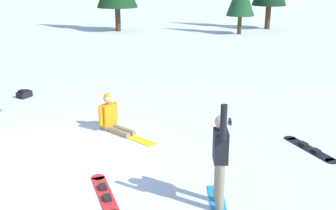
{
  "coord_description": "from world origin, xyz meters",
  "views": [
    {
      "loc": [
        5.18,
        -6.97,
        4.02
      ],
      "look_at": [
        1.89,
        1.95,
        1.0
      ],
      "focal_mm": 44.55,
      "sensor_mm": 36.0,
      "label": 1
    }
  ],
  "objects_px": {
    "snowboarder_midground": "(113,118)",
    "backpack_black": "(24,94)",
    "snowboarder_foreground": "(220,158)",
    "loose_snowboard_near_left": "(309,149)",
    "loose_snowboard_near_right": "(105,194)"
  },
  "relations": [
    {
      "from": "backpack_black",
      "to": "snowboarder_foreground",
      "type": "bearing_deg",
      "value": -29.86
    },
    {
      "from": "loose_snowboard_near_left",
      "to": "backpack_black",
      "type": "relative_size",
      "value": 2.69
    },
    {
      "from": "loose_snowboard_near_right",
      "to": "backpack_black",
      "type": "bearing_deg",
      "value": 139.69
    },
    {
      "from": "loose_snowboard_near_left",
      "to": "backpack_black",
      "type": "bearing_deg",
      "value": 172.39
    },
    {
      "from": "snowboarder_midground",
      "to": "backpack_black",
      "type": "relative_size",
      "value": 3.31
    },
    {
      "from": "snowboarder_foreground",
      "to": "loose_snowboard_near_right",
      "type": "distance_m",
      "value": 2.33
    },
    {
      "from": "snowboarder_foreground",
      "to": "loose_snowboard_near_left",
      "type": "bearing_deg",
      "value": 66.1
    },
    {
      "from": "backpack_black",
      "to": "loose_snowboard_near_left",
      "type": "bearing_deg",
      "value": -7.61
    },
    {
      "from": "snowboarder_foreground",
      "to": "backpack_black",
      "type": "bearing_deg",
      "value": 150.14
    },
    {
      "from": "loose_snowboard_near_left",
      "to": "snowboarder_foreground",
      "type": "bearing_deg",
      "value": -113.9
    },
    {
      "from": "snowboarder_midground",
      "to": "loose_snowboard_near_left",
      "type": "relative_size",
      "value": 1.23
    },
    {
      "from": "snowboarder_foreground",
      "to": "snowboarder_midground",
      "type": "distance_m",
      "value": 4.53
    },
    {
      "from": "snowboarder_midground",
      "to": "loose_snowboard_near_left",
      "type": "xyz_separation_m",
      "value": [
        4.98,
        0.49,
        -0.33
      ]
    },
    {
      "from": "snowboarder_midground",
      "to": "backpack_black",
      "type": "height_order",
      "value": "snowboarder_midground"
    },
    {
      "from": "loose_snowboard_near_right",
      "to": "loose_snowboard_near_left",
      "type": "xyz_separation_m",
      "value": [
        3.55,
        3.59,
        -0.0
      ]
    }
  ]
}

